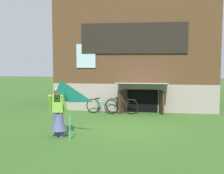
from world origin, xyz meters
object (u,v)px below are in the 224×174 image
Objects in this scene: person at (58,116)px; bicycle_green at (102,106)px; kite at (61,97)px; bicycle_black at (122,106)px.

bicycle_green is (0.60, 4.11, -0.31)m from person.
kite is 1.14× the size of bicycle_green.
bicycle_green is at bearing -154.86° from bicycle_black.
person is at bearing 117.77° from kite.
kite is 1.12× the size of bicycle_black.
person is 0.93m from kite.
person is 4.53m from bicycle_black.
bicycle_black reaches higher than bicycle_green.
person reaches higher than bicycle_black.
kite is 4.78m from bicycle_green.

